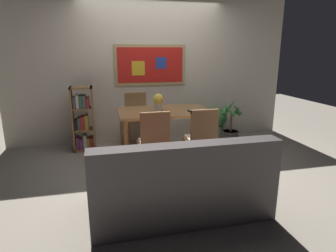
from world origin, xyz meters
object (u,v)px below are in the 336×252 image
(dining_chair_far_left, at_px, (137,114))
(potted_palm, at_px, (231,128))
(dining_table, at_px, (164,116))
(dining_chair_near_left, at_px, (154,138))
(tv_remote, at_px, (190,111))
(dining_chair_near_right, at_px, (202,135))
(potted_ivy, at_px, (217,121))
(flower_vase, at_px, (158,101))
(leather_couch, at_px, (180,185))
(bookshelf, at_px, (83,121))

(dining_chair_far_left, relative_size, potted_palm, 1.14)
(dining_table, distance_m, dining_chair_near_left, 0.88)
(dining_chair_near_left, bearing_deg, potted_palm, 35.10)
(dining_table, distance_m, tv_remote, 0.44)
(dining_chair_near_left, bearing_deg, dining_chair_near_right, 0.31)
(dining_chair_near_left, bearing_deg, dining_table, 68.59)
(dining_chair_far_left, height_order, tv_remote, dining_chair_far_left)
(potted_ivy, distance_m, flower_vase, 1.61)
(leather_couch, xyz_separation_m, tv_remote, (0.60, 1.56, 0.44))
(dining_chair_near_right, relative_size, dining_chair_far_left, 1.00)
(dining_chair_near_right, height_order, tv_remote, dining_chair_near_right)
(dining_table, distance_m, dining_chair_far_left, 0.85)
(potted_ivy, relative_size, tv_remote, 3.85)
(dining_chair_far_left, bearing_deg, dining_chair_near_left, -89.01)
(leather_couch, xyz_separation_m, potted_ivy, (1.45, 2.49, 0.01))
(potted_ivy, bearing_deg, dining_chair_near_left, -135.19)
(bookshelf, bearing_deg, leather_couch, -65.49)
(dining_chair_near_left, relative_size, potted_ivy, 1.48)
(dining_chair_far_left, height_order, flower_vase, flower_vase)
(dining_chair_far_left, bearing_deg, potted_palm, -13.98)
(dining_chair_far_left, bearing_deg, leather_couch, -87.49)
(dining_table, relative_size, dining_chair_near_right, 1.60)
(dining_chair_near_right, relative_size, bookshelf, 0.84)
(leather_couch, relative_size, flower_vase, 6.72)
(tv_remote, bearing_deg, dining_table, 149.82)
(potted_palm, relative_size, tv_remote, 5.01)
(dining_chair_near_right, height_order, leather_couch, dining_chair_near_right)
(leather_couch, bearing_deg, dining_chair_near_right, 59.01)
(dining_chair_near_right, distance_m, potted_ivy, 1.77)
(dining_chair_near_right, height_order, potted_palm, dining_chair_near_right)
(leather_couch, distance_m, flower_vase, 1.86)
(flower_vase, distance_m, tv_remote, 0.52)
(leather_couch, xyz_separation_m, bookshelf, (-1.05, 2.31, 0.20))
(bookshelf, height_order, tv_remote, bookshelf)
(leather_couch, bearing_deg, tv_remote, 68.84)
(dining_table, height_order, bookshelf, bookshelf)
(dining_chair_near_right, bearing_deg, dining_chair_near_left, -179.69)
(dining_chair_far_left, xyz_separation_m, tv_remote, (0.71, -0.99, 0.21))
(dining_chair_near_right, xyz_separation_m, dining_chair_near_left, (-0.66, -0.00, 0.00))
(potted_palm, distance_m, tv_remote, 1.22)
(dining_table, relative_size, leather_couch, 0.81)
(dining_chair_far_left, distance_m, tv_remote, 1.24)
(dining_table, height_order, tv_remote, tv_remote)
(dining_table, xyz_separation_m, dining_chair_near_right, (0.35, -0.81, -0.10))
(dining_chair_far_left, xyz_separation_m, flower_vase, (0.25, -0.79, 0.36))
(bookshelf, bearing_deg, dining_chair_far_left, 14.24)
(potted_palm, bearing_deg, bookshelf, 176.06)
(dining_chair_near_left, bearing_deg, bookshelf, 125.70)
(dining_chair_near_right, bearing_deg, flower_vase, 119.05)
(dining_chair_far_left, xyz_separation_m, potted_ivy, (1.57, -0.06, -0.22))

